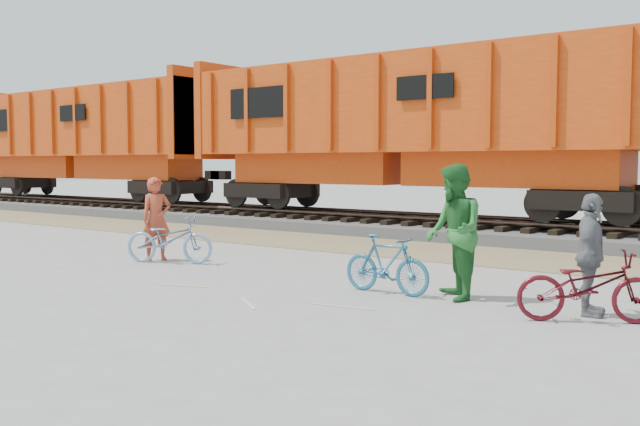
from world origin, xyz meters
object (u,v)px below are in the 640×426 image
(hopper_car_left, at_px, (87,137))
(person_man, at_px, (454,232))
(bicycle_maroon, at_px, (588,286))
(hopper_car_center, at_px, (408,125))
(person_solo, at_px, (156,219))
(person_woman, at_px, (590,255))
(bicycle_teal, at_px, (387,264))
(bicycle_blue, at_px, (170,239))

(hopper_car_left, bearing_deg, person_man, -21.73)
(bicycle_maroon, bearing_deg, hopper_car_center, 12.58)
(person_solo, xyz_separation_m, person_woman, (8.49, -0.06, -0.05))
(person_solo, bearing_deg, bicycle_teal, -74.25)
(bicycle_teal, relative_size, person_solo, 0.88)
(bicycle_teal, bearing_deg, hopper_car_center, 29.69)
(person_solo, bearing_deg, bicycle_maroon, -74.02)
(bicycle_blue, bearing_deg, hopper_car_left, 35.79)
(bicycle_maroon, distance_m, person_solo, 8.61)
(person_solo, height_order, person_man, person_man)
(bicycle_teal, bearing_deg, bicycle_maroon, -91.54)
(hopper_car_center, relative_size, bicycle_maroon, 8.26)
(person_woman, bearing_deg, person_solo, 77.78)
(hopper_car_left, xyz_separation_m, person_woman, (22.46, -8.14, -2.22))
(hopper_car_left, bearing_deg, bicycle_blue, -29.48)
(person_woman, bearing_deg, bicycle_teal, 83.41)
(hopper_car_left, xyz_separation_m, person_man, (20.58, -8.20, -2.03))
(bicycle_blue, distance_m, bicycle_teal, 5.12)
(person_solo, xyz_separation_m, person_man, (6.61, -0.12, 0.14))
(bicycle_maroon, bearing_deg, person_woman, -14.91)
(bicycle_teal, bearing_deg, person_woman, -83.69)
(hopper_car_left, relative_size, hopper_car_center, 1.00)
(bicycle_maroon, relative_size, person_woman, 1.08)
(person_woman, bearing_deg, hopper_car_center, 30.71)
(hopper_car_center, xyz_separation_m, person_solo, (-1.03, -8.08, -2.17))
(bicycle_teal, bearing_deg, person_solo, 87.79)
(person_solo, distance_m, person_woman, 8.49)
(person_solo, height_order, person_woman, person_solo)
(bicycle_teal, relative_size, person_man, 0.75)
(person_man, bearing_deg, bicycle_maroon, 39.58)
(bicycle_blue, height_order, person_solo, person_solo)
(bicycle_blue, bearing_deg, person_solo, 53.96)
(hopper_car_left, bearing_deg, bicycle_maroon, -20.73)
(hopper_car_center, distance_m, person_man, 10.13)
(hopper_car_center, bearing_deg, person_man, -55.77)
(bicycle_teal, height_order, person_woman, person_woman)
(bicycle_teal, relative_size, person_woman, 0.94)
(hopper_car_left, bearing_deg, bicycle_teal, -23.22)
(hopper_car_left, xyz_separation_m, bicycle_teal, (19.58, -8.40, -2.57))
(person_solo, bearing_deg, person_woman, -71.36)
(bicycle_blue, xyz_separation_m, person_solo, (-0.50, 0.10, 0.37))
(hopper_car_left, height_order, bicycle_teal, hopper_car_left)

